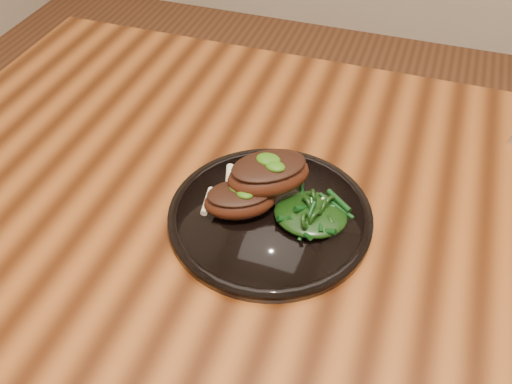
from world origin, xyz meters
TOP-DOWN VIEW (x-y plane):
  - desk at (0.00, 0.00)m, footprint 1.60×0.80m
  - plate at (-0.22, -0.03)m, footprint 0.27×0.27m
  - lamb_chop_front at (-0.26, -0.04)m, footprint 0.11×0.10m
  - lamb_chop_back at (-0.23, -0.01)m, footprint 0.13×0.12m
  - herb_smear at (-0.25, 0.03)m, footprint 0.07×0.05m
  - greens_heap at (-0.16, -0.03)m, footprint 0.10×0.09m

SIDE VIEW (x-z plane):
  - desk at x=0.00m, z-range 0.29..1.04m
  - plate at x=-0.22m, z-range 0.75..0.77m
  - herb_smear at x=-0.25m, z-range 0.77..0.77m
  - greens_heap at x=-0.16m, z-range 0.76..0.80m
  - lamb_chop_front at x=-0.26m, z-range 0.77..0.81m
  - lamb_chop_back at x=-0.23m, z-range 0.78..0.83m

